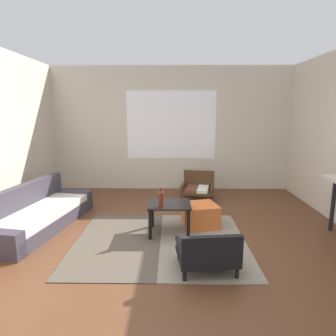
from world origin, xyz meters
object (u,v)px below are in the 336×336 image
glass_bottle (161,199)px  ottoman_orange (200,215)px  coffee_table (169,210)px  armchair_by_window (198,186)px  armchair_striped_foreground (208,253)px  couch (37,215)px

glass_bottle → ottoman_orange: bearing=36.3°
coffee_table → glass_bottle: 0.28m
coffee_table → ottoman_orange: 0.58m
armchair_by_window → glass_bottle: 2.08m
armchair_striped_foreground → couch: bearing=153.1°
couch → ottoman_orange: couch is taller
coffee_table → glass_bottle: glass_bottle is taller
glass_bottle → armchair_striped_foreground: bearing=-58.6°
armchair_by_window → ottoman_orange: 1.51m
armchair_by_window → ottoman_orange: bearing=-93.4°
couch → coffee_table: size_ratio=3.59×
glass_bottle → coffee_table: bearing=52.9°
coffee_table → glass_bottle: bearing=-127.1°
armchair_striped_foreground → glass_bottle: bearing=121.4°
armchair_by_window → armchair_striped_foreground: (-0.13, -2.82, -0.02)m
armchair_by_window → coffee_table: bearing=-107.5°
armchair_striped_foreground → ottoman_orange: (0.04, 1.32, -0.05)m
coffee_table → armchair_striped_foreground: 1.13m
armchair_by_window → ottoman_orange: armchair_by_window is taller
armchair_by_window → ottoman_orange: (-0.09, -1.51, -0.07)m
coffee_table → armchair_by_window: 1.88m
couch → ottoman_orange: bearing=1.8°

